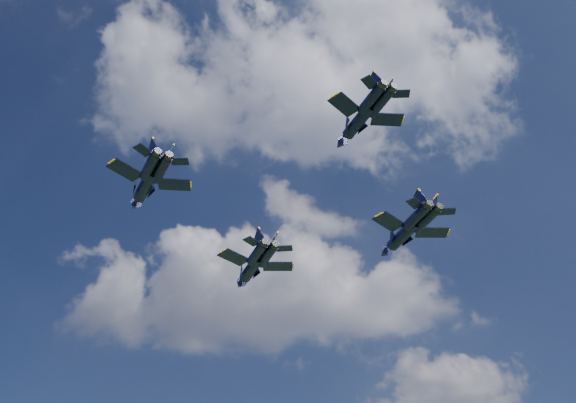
# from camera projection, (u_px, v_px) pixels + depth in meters

# --- Properties ---
(jet_lead) EXTENTS (13.11, 17.71, 4.28)m
(jet_lead) POSITION_uv_depth(u_px,v_px,m) (251.00, 269.00, 113.74)
(jet_lead) COLOR black
(jet_left) EXTENTS (12.21, 15.58, 3.86)m
(jet_left) POSITION_uv_depth(u_px,v_px,m) (145.00, 187.00, 94.31)
(jet_left) COLOR black
(jet_right) EXTENTS (12.91, 17.40, 4.22)m
(jet_right) POSITION_uv_depth(u_px,v_px,m) (402.00, 236.00, 104.82)
(jet_right) COLOR black
(jet_slot) EXTENTS (10.60, 14.02, 3.44)m
(jet_slot) POSITION_uv_depth(u_px,v_px,m) (357.00, 123.00, 86.22)
(jet_slot) COLOR black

